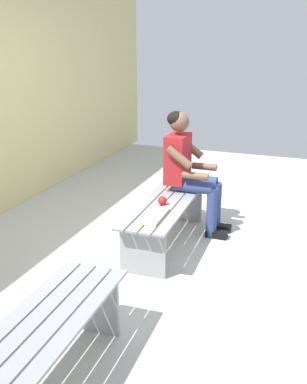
{
  "coord_description": "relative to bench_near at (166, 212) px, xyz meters",
  "views": [
    {
      "loc": [
        3.99,
        1.37,
        1.99
      ],
      "look_at": [
        0.74,
        0.15,
        0.8
      ],
      "focal_mm": 43.43,
      "sensor_mm": 36.0,
      "label": 1
    }
  ],
  "objects": [
    {
      "name": "ground_plane",
      "position": [
        1.06,
        1.0,
        -0.36
      ],
      "size": [
        10.0,
        7.0,
        0.04
      ],
      "primitive_type": "cube",
      "color": "#B2B2AD"
    },
    {
      "name": "bench_near",
      "position": [
        0.0,
        0.0,
        0.0
      ],
      "size": [
        1.59,
        0.51,
        0.45
      ],
      "rotation": [
        0.0,
        0.0,
        0.03
      ],
      "color": "gray",
      "rests_on": "ground"
    },
    {
      "name": "bench_far",
      "position": [
        2.12,
        -0.0,
        -0.01
      ],
      "size": [
        1.44,
        0.51,
        0.45
      ],
      "rotation": [
        0.0,
        0.0,
        0.03
      ],
      "color": "gray",
      "rests_on": "ground"
    },
    {
      "name": "person_seated",
      "position": [
        -0.42,
        0.1,
        0.35
      ],
      "size": [
        0.5,
        0.69,
        1.26
      ],
      "color": "maroon",
      "rests_on": "ground"
    },
    {
      "name": "apple",
      "position": [
        0.1,
        0.0,
        0.15
      ],
      "size": [
        0.08,
        0.08,
        0.08
      ],
      "primitive_type": "sphere",
      "color": "red",
      "rests_on": "bench_near"
    },
    {
      "name": "book_open",
      "position": [
        0.42,
        0.04,
        0.12
      ],
      "size": [
        0.42,
        0.17,
        0.02
      ],
      "rotation": [
        0.0,
        0.0,
        0.03
      ],
      "color": "white",
      "rests_on": "bench_near"
    }
  ]
}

